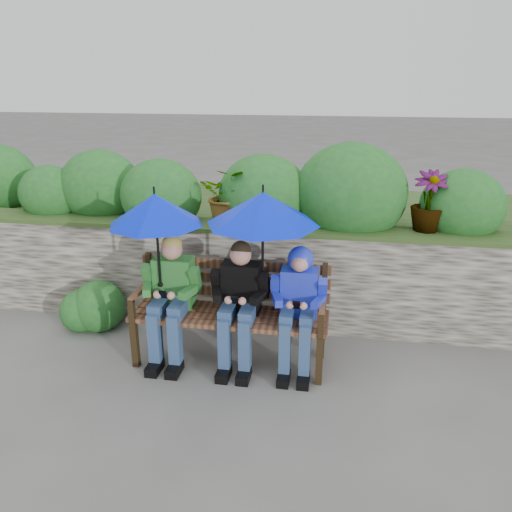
% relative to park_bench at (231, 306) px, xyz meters
% --- Properties ---
extents(ground, '(60.00, 60.00, 0.00)m').
position_rel_park_bench_xyz_m(ground, '(0.20, -0.01, -0.51)').
color(ground, '#52524D').
rests_on(ground, ground).
extents(garden_backdrop, '(8.00, 2.87, 1.86)m').
position_rel_park_bench_xyz_m(garden_backdrop, '(0.11, 1.60, 0.11)').
color(garden_backdrop, '#3F382F').
rests_on(garden_backdrop, ground).
extents(park_bench, '(1.70, 0.50, 0.90)m').
position_rel_park_bench_xyz_m(park_bench, '(0.00, 0.00, 0.00)').
color(park_bench, black).
rests_on(park_bench, ground).
extents(boy_left, '(0.50, 0.58, 1.12)m').
position_rel_park_bench_xyz_m(boy_left, '(-0.52, -0.08, 0.12)').
color(boy_left, '#306C2E').
rests_on(boy_left, ground).
extents(boy_middle, '(0.49, 0.57, 1.11)m').
position_rel_park_bench_xyz_m(boy_middle, '(0.09, -0.08, 0.11)').
color(boy_middle, black).
rests_on(boy_middle, ground).
extents(boy_right, '(0.47, 0.57, 1.08)m').
position_rel_park_bench_xyz_m(boy_right, '(0.59, -0.06, 0.14)').
color(boy_right, '#1A2CCA').
rests_on(boy_right, ground).
extents(umbrella_left, '(0.80, 0.80, 0.88)m').
position_rel_park_bench_xyz_m(umbrella_left, '(-0.60, -0.09, 0.86)').
color(umbrella_left, '#001AEC').
rests_on(umbrella_left, ground).
extents(umbrella_right, '(0.94, 0.94, 0.89)m').
position_rel_park_bench_xyz_m(umbrella_right, '(0.28, -0.01, 0.89)').
color(umbrella_right, '#001AEC').
rests_on(umbrella_right, ground).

